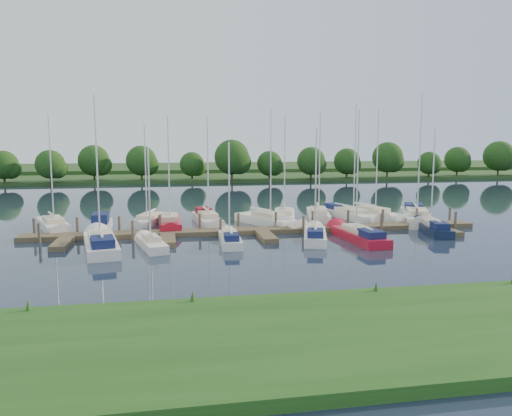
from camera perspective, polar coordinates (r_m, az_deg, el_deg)
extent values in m
plane|color=#1B2437|center=(36.27, 2.79, -5.11)|extent=(260.00, 260.00, 0.00)
cube|color=#1E4A15|center=(21.57, 12.65, -13.67)|extent=(90.00, 10.00, 0.50)
cube|color=#4E402C|center=(43.91, 0.45, -2.58)|extent=(40.00, 2.00, 0.40)
cube|color=#4E402C|center=(41.02, -21.31, -3.84)|extent=(1.20, 4.00, 0.40)
cube|color=#4E402C|center=(40.23, -10.04, -3.65)|extent=(1.20, 4.00, 0.40)
cube|color=#4E402C|center=(41.01, 1.22, -3.31)|extent=(1.20, 4.00, 0.40)
cube|color=#4E402C|center=(43.29, 11.67, -2.89)|extent=(1.20, 4.00, 0.40)
cube|color=#4E402C|center=(46.83, 20.81, -2.44)|extent=(1.20, 4.00, 0.40)
cylinder|color=#473D33|center=(45.73, -24.00, -2.33)|extent=(0.24, 0.24, 2.00)
cylinder|color=#473D33|center=(45.03, -19.73, -2.26)|extent=(0.24, 0.24, 2.00)
cylinder|color=#473D33|center=(44.58, -15.34, -2.18)|extent=(0.24, 0.24, 2.00)
cylinder|color=#473D33|center=(44.39, -10.90, -2.08)|extent=(0.24, 0.24, 2.00)
cylinder|color=#473D33|center=(44.47, -6.44, -1.97)|extent=(0.24, 0.24, 2.00)
cylinder|color=#473D33|center=(44.82, -2.03, -1.85)|extent=(0.24, 0.24, 2.00)
cylinder|color=#473D33|center=(45.44, 2.29, -1.72)|extent=(0.24, 0.24, 2.00)
cylinder|color=#473D33|center=(46.30, 6.47, -1.59)|extent=(0.24, 0.24, 2.00)
cylinder|color=#473D33|center=(47.39, 10.47, -1.45)|extent=(0.24, 0.24, 2.00)
cylinder|color=#473D33|center=(48.71, 14.28, -1.32)|extent=(0.24, 0.24, 2.00)
cylinder|color=#473D33|center=(50.23, 17.87, -1.18)|extent=(0.24, 0.24, 2.00)
cylinder|color=#473D33|center=(51.94, 21.24, -1.05)|extent=(0.24, 0.24, 2.00)
cylinder|color=#473D33|center=(43.01, -23.52, -2.90)|extent=(0.24, 0.24, 2.00)
cylinder|color=#473D33|center=(41.92, -13.90, -2.74)|extent=(0.24, 0.24, 2.00)
cylinder|color=#473D33|center=(42.05, -4.05, -2.50)|extent=(0.24, 0.24, 2.00)
cylinder|color=#473D33|center=(43.40, 5.45, -2.20)|extent=(0.24, 0.24, 2.00)
cylinder|color=#473D33|center=(45.85, 14.15, -1.87)|extent=(0.24, 0.24, 2.00)
cylinder|color=#473D33|center=(49.24, 21.81, -1.54)|extent=(0.24, 0.24, 2.00)
cube|color=#20441A|center=(110.02, -6.02, 3.64)|extent=(180.00, 30.00, 0.60)
cube|color=#345123|center=(134.89, -6.80, 4.54)|extent=(220.00, 40.00, 1.40)
cylinder|color=#38281C|center=(101.81, -26.73, 3.02)|extent=(0.36, 0.36, 2.35)
sphere|color=#18370F|center=(101.66, -26.83, 4.64)|extent=(5.49, 5.49, 5.49)
sphere|color=#18370F|center=(101.55, -26.13, 4.23)|extent=(3.92, 3.92, 3.92)
cylinder|color=#38281C|center=(100.48, -22.03, 3.34)|extent=(0.36, 0.36, 2.71)
sphere|color=#18370F|center=(100.31, -22.13, 5.22)|extent=(6.32, 6.32, 6.32)
sphere|color=#18370F|center=(100.27, -21.32, 4.74)|extent=(4.52, 4.52, 4.52)
cylinder|color=#38281C|center=(96.71, -17.88, 3.36)|extent=(0.36, 0.36, 2.65)
sphere|color=#18370F|center=(96.54, -17.96, 5.27)|extent=(6.18, 6.18, 6.18)
sphere|color=#18370F|center=(96.60, -17.14, 4.78)|extent=(4.41, 4.41, 4.41)
cylinder|color=#38281C|center=(95.73, -13.22, 3.46)|extent=(0.36, 0.36, 2.57)
sphere|color=#18370F|center=(95.56, -13.28, 5.34)|extent=(5.99, 5.99, 5.99)
sphere|color=#18370F|center=(95.74, -12.49, 4.85)|extent=(4.28, 4.28, 4.28)
cylinder|color=#38281C|center=(95.82, -8.56, 3.44)|extent=(0.36, 0.36, 2.10)
sphere|color=#18370F|center=(95.67, -8.59, 4.97)|extent=(4.90, 4.90, 4.90)
sphere|color=#18370F|center=(95.94, -7.96, 4.58)|extent=(3.50, 3.50, 3.50)
cylinder|color=#38281C|center=(97.92, -2.41, 3.67)|extent=(0.36, 0.36, 2.31)
sphere|color=#18370F|center=(97.76, -2.42, 5.33)|extent=(5.39, 5.39, 5.39)
sphere|color=#18370F|center=(98.15, -1.76, 4.89)|extent=(3.85, 3.85, 3.85)
cylinder|color=#38281C|center=(99.11, 2.08, 3.87)|extent=(0.36, 0.36, 2.82)
sphere|color=#18370F|center=(98.93, 2.09, 5.86)|extent=(6.57, 6.57, 6.57)
sphere|color=#18370F|center=(99.47, 2.86, 5.33)|extent=(4.70, 4.70, 4.70)
cylinder|color=#38281C|center=(99.36, 7.02, 3.74)|extent=(0.36, 0.36, 2.51)
sphere|color=#18370F|center=(99.19, 7.05, 5.51)|extent=(5.86, 5.86, 5.86)
sphere|color=#18370F|center=(99.80, 7.70, 5.03)|extent=(4.19, 4.19, 4.19)
cylinder|color=#38281C|center=(104.86, 9.76, 3.82)|extent=(0.36, 0.36, 2.24)
sphere|color=#18370F|center=(104.72, 9.80, 5.31)|extent=(5.22, 5.22, 5.22)
sphere|color=#18370F|center=(105.32, 10.33, 4.91)|extent=(3.73, 3.73, 3.73)
cylinder|color=#38281C|center=(105.12, 14.89, 3.67)|extent=(0.36, 0.36, 2.19)
sphere|color=#18370F|center=(104.97, 14.94, 5.13)|extent=(5.12, 5.12, 5.12)
sphere|color=#18370F|center=(105.66, 15.42, 4.73)|extent=(3.66, 3.66, 3.66)
cylinder|color=#38281C|center=(109.59, 18.25, 3.66)|extent=(0.36, 0.36, 2.07)
sphere|color=#18370F|center=(109.45, 18.30, 4.98)|extent=(4.83, 4.83, 4.83)
sphere|color=#18370F|center=(110.16, 18.72, 4.62)|extent=(3.45, 3.45, 3.45)
cylinder|color=#38281C|center=(113.77, 22.39, 3.67)|extent=(0.36, 0.36, 2.32)
sphere|color=#18370F|center=(113.64, 22.47, 5.09)|extent=(5.41, 5.41, 5.41)
sphere|color=#18370F|center=(114.46, 22.88, 4.70)|extent=(3.87, 3.87, 3.87)
cylinder|color=#38281C|center=(120.10, 25.32, 3.73)|extent=(0.36, 0.36, 2.47)
sphere|color=#18370F|center=(119.97, 25.40, 5.16)|extent=(5.77, 5.77, 5.77)
sphere|color=#18370F|center=(120.88, 25.80, 4.76)|extent=(4.12, 4.12, 4.12)
cube|color=white|center=(49.60, -22.18, -2.02)|extent=(4.37, 7.42, 1.11)
cone|color=white|center=(46.10, -21.52, -2.69)|extent=(1.81, 2.70, 1.00)
cube|color=beige|center=(49.14, -22.16, -1.27)|extent=(2.53, 3.55, 0.50)
cylinder|color=silver|center=(48.32, -22.38, 4.17)|extent=(0.12, 0.12, 9.68)
cylinder|color=silver|center=(50.14, -22.36, -0.65)|extent=(1.21, 3.06, 0.10)
cylinder|color=white|center=(50.14, -22.36, -0.65)|extent=(1.18, 2.76, 0.20)
cube|color=white|center=(47.31, -17.30, -2.24)|extent=(1.85, 5.17, 1.11)
cone|color=white|center=(44.80, -17.59, -2.80)|extent=(0.89, 1.56, 0.85)
cube|color=#151E4A|center=(47.17, -17.34, -1.16)|extent=(1.44, 2.86, 1.00)
cube|color=white|center=(50.13, -12.09, -1.52)|extent=(3.71, 6.90, 0.98)
cone|color=white|center=(47.04, -13.39, -2.16)|extent=(1.56, 2.50, 0.93)
cube|color=beige|center=(49.72, -12.24, -0.89)|extent=(2.20, 3.27, 0.44)
cylinder|color=silver|center=(48.96, -12.51, 4.10)|extent=(0.12, 0.12, 8.97)
cylinder|color=silver|center=(50.61, -11.88, -0.33)|extent=(0.96, 2.89, 0.10)
cylinder|color=white|center=(50.61, -11.88, -0.33)|extent=(0.96, 2.60, 0.20)
cube|color=#B51025|center=(47.73, -9.80, -1.92)|extent=(2.03, 7.09, 1.17)
cone|color=#B51025|center=(44.24, -9.73, -2.68)|extent=(1.01, 2.48, 0.99)
cube|color=beige|center=(47.26, -9.81, -1.09)|extent=(1.51, 3.19, 0.53)
cylinder|color=silver|center=(46.43, -9.94, 4.48)|extent=(0.12, 0.12, 9.55)
cylinder|color=silver|center=(48.25, -9.84, -0.40)|extent=(0.12, 3.18, 0.10)
cylinder|color=white|center=(48.25, -9.84, -0.40)|extent=(0.22, 2.83, 0.20)
cube|color=white|center=(48.78, -5.59, -1.63)|extent=(2.67, 7.20, 1.21)
cone|color=white|center=(45.37, -4.78, -2.33)|extent=(1.23, 2.55, 0.99)
cube|color=beige|center=(48.32, -5.53, -0.78)|extent=(1.79, 3.30, 0.55)
cube|color=maroon|center=(50.57, -6.01, -0.29)|extent=(1.59, 2.24, 0.60)
cylinder|color=silver|center=(47.52, -5.52, 4.63)|extent=(0.12, 0.12, 9.50)
cylinder|color=silver|center=(49.29, -5.76, -0.11)|extent=(0.42, 3.16, 0.10)
cylinder|color=white|center=(49.29, -5.76, -0.11)|extent=(0.48, 2.82, 0.20)
cube|color=white|center=(48.21, 1.11, -1.71)|extent=(5.29, 7.63, 1.26)
cone|color=white|center=(45.38, 4.05, -2.32)|extent=(2.13, 2.81, 1.05)
cube|color=beige|center=(47.79, 1.39, -0.80)|extent=(2.94, 3.72, 0.57)
cylinder|color=silver|center=(47.03, 1.69, 5.05)|extent=(0.12, 0.12, 10.12)
cylinder|color=silver|center=(48.60, 0.56, -0.11)|extent=(1.63, 3.05, 0.10)
cylinder|color=white|center=(48.60, 0.56, -0.11)|extent=(1.55, 2.76, 0.20)
cube|color=white|center=(51.28, 3.25, -1.15)|extent=(3.74, 7.58, 1.11)
cone|color=white|center=(47.67, 3.21, -1.83)|extent=(1.61, 2.73, 1.02)
cube|color=beige|center=(50.81, 3.26, -0.43)|extent=(2.28, 3.56, 0.51)
cylinder|color=silver|center=(49.99, 3.29, 4.95)|extent=(0.12, 0.12, 9.86)
cylinder|color=silver|center=(51.84, 3.27, 0.19)|extent=(0.89, 3.22, 0.10)
cylinder|color=white|center=(51.84, 3.27, 0.19)|extent=(0.90, 2.89, 0.20)
cube|color=white|center=(52.25, 7.12, -1.03)|extent=(3.78, 7.74, 1.16)
cone|color=white|center=(48.58, 7.40, -1.70)|extent=(1.63, 2.78, 1.04)
cube|color=beige|center=(51.78, 7.16, -0.28)|extent=(2.31, 3.63, 0.53)
cylinder|color=silver|center=(50.96, 7.28, 5.10)|extent=(0.12, 0.12, 10.06)
cylinder|color=silver|center=(52.83, 7.09, 0.35)|extent=(0.89, 3.28, 0.10)
cylinder|color=white|center=(52.83, 7.09, 0.35)|extent=(0.89, 2.94, 0.20)
cube|color=white|center=(53.34, 10.54, -0.93)|extent=(4.33, 8.57, 1.07)
cone|color=white|center=(50.08, 13.27, -1.56)|extent=(1.85, 3.09, 1.16)
cube|color=beige|center=(52.91, 10.81, -0.26)|extent=(2.62, 4.03, 0.49)
cube|color=#151E4A|center=(55.11, 9.17, 0.19)|extent=(2.19, 2.81, 0.53)
cylinder|color=silver|center=(52.12, 11.23, 5.60)|extent=(0.12, 0.12, 11.15)
cylinder|color=silver|center=(53.86, 10.06, 0.31)|extent=(1.04, 3.62, 0.10)
cylinder|color=white|center=(53.86, 10.06, 0.31)|extent=(1.03, 3.25, 0.20)
cube|color=white|center=(53.82, 12.90, -0.91)|extent=(4.84, 7.94, 1.18)
cone|color=white|center=(51.20, 15.92, -1.45)|extent=(1.99, 2.90, 1.08)
cube|color=beige|center=(53.45, 13.21, -0.16)|extent=(2.78, 3.81, 0.53)
cylinder|color=silver|center=(52.74, 13.67, 5.21)|extent=(0.12, 0.12, 10.38)
cylinder|color=silver|center=(54.20, 12.36, 0.43)|extent=(1.37, 3.25, 0.10)
cylinder|color=white|center=(54.20, 12.36, 0.43)|extent=(1.32, 2.93, 0.20)
cube|color=white|center=(53.28, 17.82, -1.18)|extent=(5.61, 9.08, 1.24)
cone|color=white|center=(48.95, 18.32, -1.96)|extent=(2.31, 3.32, 1.23)
cube|color=beige|center=(52.73, 17.90, -0.38)|extent=(3.21, 4.37, 0.56)
cube|color=#151E4A|center=(55.58, 17.61, 0.15)|extent=(2.60, 3.10, 0.62)
cylinder|color=silver|center=(51.83, 18.21, 5.88)|extent=(0.12, 0.12, 11.89)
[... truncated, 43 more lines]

